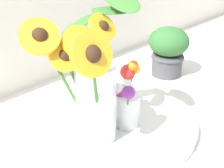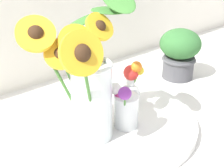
{
  "view_description": "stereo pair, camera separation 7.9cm",
  "coord_description": "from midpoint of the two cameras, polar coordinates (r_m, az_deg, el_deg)",
  "views": [
    {
      "loc": [
        -0.51,
        -0.39,
        0.47
      ],
      "look_at": [
        0.0,
        0.09,
        0.12
      ],
      "focal_mm": 50.0,
      "sensor_mm": 36.0,
      "label": 1
    },
    {
      "loc": [
        -0.45,
        -0.45,
        0.47
      ],
      "look_at": [
        0.0,
        0.09,
        0.12
      ],
      "focal_mm": 50.0,
      "sensor_mm": 36.0,
      "label": 2
    }
  ],
  "objects": [
    {
      "name": "vase_bulb_right",
      "position": [
        0.88,
        0.37,
        -0.05
      ],
      "size": [
        0.06,
        0.06,
        0.13
      ],
      "color": "white",
      "rests_on": "serving_tray"
    },
    {
      "name": "mason_jar_sunflowers",
      "position": [
        0.69,
        -6.91,
        -0.47
      ],
      "size": [
        0.24,
        0.19,
        0.35
      ],
      "color": "silver",
      "rests_on": "serving_tray"
    },
    {
      "name": "vase_small_center",
      "position": [
        0.77,
        -0.26,
        -4.17
      ],
      "size": [
        0.08,
        0.08,
        0.13
      ],
      "color": "white",
      "rests_on": "serving_tray"
    },
    {
      "name": "ground_plane",
      "position": [
        0.79,
        1.96,
        -10.17
      ],
      "size": [
        6.0,
        6.0,
        0.0
      ],
      "primitive_type": "plane",
      "color": "silver"
    },
    {
      "name": "serving_tray",
      "position": [
        0.84,
        -2.69,
        -6.88
      ],
      "size": [
        0.45,
        0.45,
        0.02
      ],
      "color": "white",
      "rests_on": "ground_plane"
    },
    {
      "name": "potted_plant",
      "position": [
        1.11,
        8.25,
        6.28
      ],
      "size": [
        0.14,
        0.14,
        0.18
      ],
      "color": "#4C4C51",
      "rests_on": "ground_plane"
    }
  ]
}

